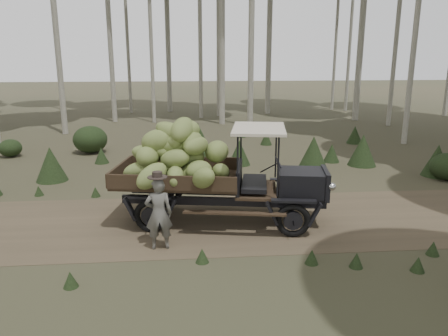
% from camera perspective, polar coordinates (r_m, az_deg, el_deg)
% --- Properties ---
extents(ground, '(120.00, 120.00, 0.00)m').
position_cam_1_polar(ground, '(10.83, -4.35, -7.10)').
color(ground, '#473D2B').
rests_on(ground, ground).
extents(dirt_track, '(70.00, 4.00, 0.01)m').
position_cam_1_polar(dirt_track, '(10.83, -4.35, -7.08)').
color(dirt_track, brown).
rests_on(dirt_track, ground).
extents(banana_truck, '(5.35, 2.80, 2.68)m').
position_cam_1_polar(banana_truck, '(10.38, -3.53, 0.81)').
color(banana_truck, black).
rests_on(banana_truck, ground).
extents(farmer, '(0.60, 0.45, 1.69)m').
position_cam_1_polar(farmer, '(9.23, -8.53, -5.83)').
color(farmer, '#585651').
rests_on(farmer, ground).
extents(undergrowth, '(22.01, 22.62, 1.35)m').
position_cam_1_polar(undergrowth, '(11.81, -5.55, -2.61)').
color(undergrowth, '#233319').
rests_on(undergrowth, ground).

